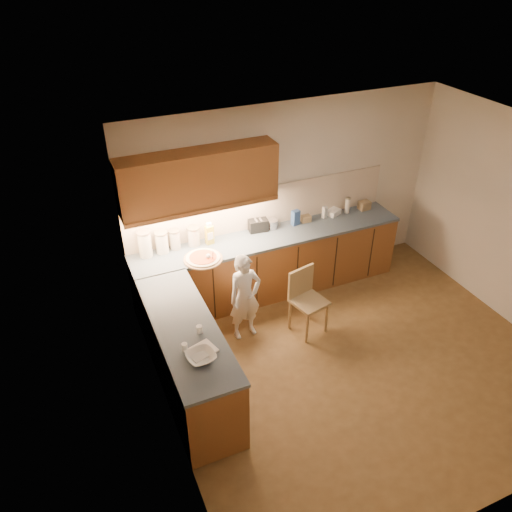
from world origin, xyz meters
The scene contains 24 objects.
room centered at (0.00, 0.00, 1.68)m, with size 4.54×4.50×2.62m.
l_counter centered at (-0.92, 1.25, 0.46)m, with size 3.77×2.62×0.92m.
backsplash centered at (-0.38, 1.99, 1.21)m, with size 3.75×0.02×0.58m, color beige.
upper_cabinets centered at (-1.27, 1.82, 1.85)m, with size 1.95×0.36×0.73m.
pizza_on_board centered at (-1.38, 1.49, 0.94)m, with size 0.48×0.48×0.20m.
child centered at (-1.03, 1.00, 0.58)m, with size 0.42×0.28×1.16m, color white.
wooden_chair centered at (-0.29, 0.80, 0.50)m, with size 0.47×0.47×0.87m.
mixing_bowl centered at (-1.95, -0.14, 0.95)m, with size 0.27×0.27×0.07m, color silver.
canister_a centered at (-2.01, 1.87, 1.10)m, with size 0.18×0.18×0.35m.
canister_b centered at (-1.80, 1.87, 1.07)m, with size 0.17×0.17×0.29m.
canister_c centered at (-1.62, 1.89, 1.05)m, with size 0.14×0.14×0.27m.
canister_d centered at (-1.38, 1.88, 1.05)m, with size 0.16×0.16×0.26m.
oil_jug centered at (-1.18, 1.83, 1.06)m, with size 0.11×0.09×0.30m.
toaster centered at (-0.47, 1.88, 1.00)m, with size 0.27×0.18×0.17m.
steel_pot centered at (-0.27, 1.87, 0.98)m, with size 0.17×0.17×0.13m.
blue_box centered at (0.07, 1.83, 1.03)m, with size 0.11×0.08×0.21m, color #305292.
card_box_a centered at (0.24, 1.85, 0.97)m, with size 0.13×0.09×0.09m, color tan.
white_bottle centered at (0.54, 1.84, 1.01)m, with size 0.06×0.06×0.17m, color silver.
flat_pack centered at (0.71, 1.87, 0.96)m, with size 0.20×0.14×0.08m, color white.
tall_jar centered at (0.92, 1.85, 1.04)m, with size 0.08×0.08×0.24m.
card_box_b centered at (1.20, 1.84, 0.98)m, with size 0.16×0.12×0.12m, color #9E7F55.
dough_cloth centered at (-1.91, -0.04, 0.93)m, with size 0.27×0.21×0.02m, color white.
spice_jar_a centered at (-2.05, 0.05, 0.96)m, with size 0.06×0.06×0.08m, color white.
spice_jar_b centered at (-1.84, 0.24, 0.96)m, with size 0.06×0.06×0.08m, color white.
Camera 1 is at (-2.84, -3.49, 4.32)m, focal length 35.00 mm.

